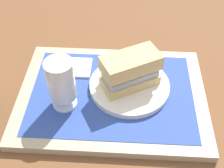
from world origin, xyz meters
TOP-DOWN VIEW (x-y plane):
  - ground_plane at (0.00, 0.00)m, footprint 3.00×3.00m
  - tray at (0.00, 0.00)m, footprint 0.44×0.32m
  - placemat at (0.00, 0.00)m, footprint 0.38×0.27m
  - plate at (-0.04, -0.02)m, footprint 0.19×0.19m
  - sandwich at (-0.04, -0.02)m, footprint 0.14×0.12m
  - beer_glass at (0.10, 0.04)m, footprint 0.06×0.06m
  - napkin_folded at (0.10, -0.08)m, footprint 0.09×0.07m

SIDE VIEW (x-z plane):
  - ground_plane at x=0.00m, z-range 0.00..0.00m
  - tray at x=0.00m, z-range 0.00..0.02m
  - placemat at x=0.00m, z-range 0.02..0.02m
  - napkin_folded at x=0.10m, z-range 0.02..0.03m
  - plate at x=-0.04m, z-range 0.02..0.04m
  - sandwich at x=-0.04m, z-range 0.04..0.12m
  - beer_glass at x=0.10m, z-range 0.03..0.15m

